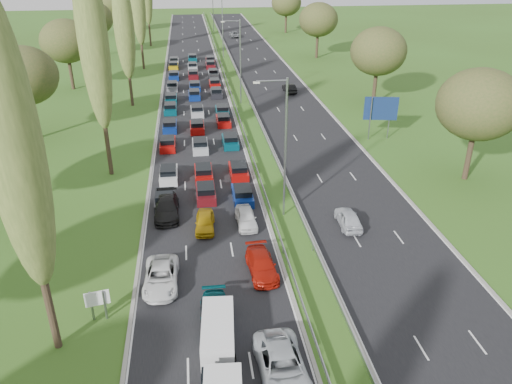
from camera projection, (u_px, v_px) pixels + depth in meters
ground at (240, 100)px, 76.49m from camera, size 260.00×260.00×0.00m
near_carriageway at (195, 97)px, 77.90m from camera, size 10.50×215.00×0.04m
far_carriageway at (280, 94)px, 79.52m from camera, size 10.50×215.00×0.04m
central_reservation at (238, 92)px, 78.47m from camera, size 2.36×215.00×0.32m
lamp_columns at (240, 63)px, 72.06m from camera, size 0.18×140.18×12.00m
poplar_row at (113, 29)px, 58.59m from camera, size 2.80×127.80×22.44m
woodland_left at (14, 83)px, 54.47m from camera, size 8.00×166.00×11.10m
woodland_right at (401, 64)px, 63.58m from camera, size 8.00×153.00×11.10m
traffic_queue_fill at (196, 103)px, 73.25m from camera, size 9.08×68.08×0.80m
near_car_2 at (161, 277)px, 34.15m from camera, size 2.41×5.04×1.39m
near_car_3 at (167, 208)px, 43.10m from camera, size 2.17×5.19×1.50m
near_car_7 at (215, 315)px, 30.64m from camera, size 1.89×4.52×1.31m
near_car_8 at (205, 222)px, 41.05m from camera, size 1.81×3.96×1.32m
near_car_10 at (282, 366)px, 26.76m from camera, size 2.75×5.59×1.53m
near_car_11 at (262, 265)px, 35.48m from camera, size 2.14×4.69×1.33m
near_car_12 at (246, 218)px, 41.66m from camera, size 1.73×4.02×1.35m
far_car_0 at (348, 218)px, 41.49m from camera, size 1.78×4.15×1.40m
far_car_1 at (289, 88)px, 79.90m from camera, size 1.76×4.24×1.36m
far_car_2 at (234, 34)px, 129.64m from camera, size 2.39×5.15×1.43m
white_van_rear at (218, 332)px, 28.92m from camera, size 1.83×4.67×1.88m
info_sign at (98, 301)px, 30.74m from camera, size 1.49×0.39×2.10m
direction_sign at (381, 110)px, 59.28m from camera, size 3.95×0.86×5.20m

